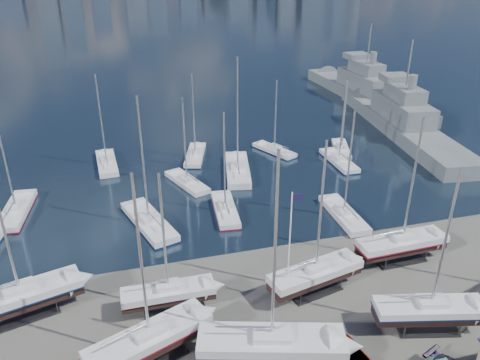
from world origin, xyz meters
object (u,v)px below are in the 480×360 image
object	(u,v)px
sailboat_cradle_0	(21,297)
flagpole	(290,242)
naval_ship_east	(400,122)
naval_ship_west	(363,92)

from	to	relation	value
sailboat_cradle_0	flagpole	xyz separation A→B (m)	(23.26, -4.40, 4.42)
naval_ship_east	flagpole	world-z (taller)	naval_ship_east
sailboat_cradle_0	naval_ship_west	size ratio (longest dim) A/B	0.37
naval_ship_east	flagpole	xyz separation A→B (m)	(-36.76, -39.05, 4.86)
naval_ship_east	naval_ship_west	distance (m)	21.38
naval_ship_east	naval_ship_west	bearing A→B (deg)	-3.23
naval_ship_east	naval_ship_west	size ratio (longest dim) A/B	1.00
sailboat_cradle_0	naval_ship_east	size ratio (longest dim) A/B	0.37
naval_ship_west	flagpole	distance (m)	72.78
sailboat_cradle_0	naval_ship_west	world-z (taller)	sailboat_cradle_0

